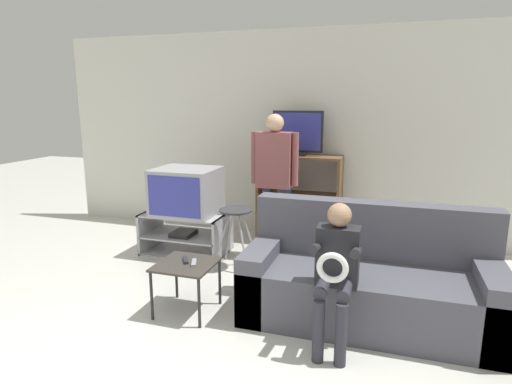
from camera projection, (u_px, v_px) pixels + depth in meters
wall_back at (291, 136)px, 5.45m from camera, size 6.40×0.06×2.60m
tv_stand at (186, 233)px, 4.98m from camera, size 0.96×0.58×0.47m
television_main at (186, 191)px, 4.85m from camera, size 0.69×0.61×0.52m
media_shelf at (299, 198)px, 5.30m from camera, size 1.02×0.39×1.09m
television_flat at (298, 134)px, 5.15m from camera, size 0.61×0.20×0.54m
folding_stool at (236, 220)px, 4.46m from camera, size 0.41×0.39×0.64m
snack_table at (186, 269)px, 3.53m from camera, size 0.47×0.47×0.43m
remote_control_black at (186, 260)px, 3.56m from camera, size 0.11×0.14×0.02m
remote_control_white at (194, 263)px, 3.50m from camera, size 0.09×0.15×0.02m
couch at (368, 283)px, 3.42m from camera, size 1.96×0.80×0.93m
person_standing_adult at (274, 172)px, 4.69m from camera, size 0.53×0.20×1.60m
person_seated_child at (336, 265)px, 2.98m from camera, size 0.33×0.43×1.05m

